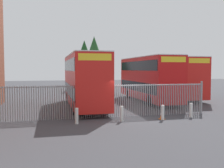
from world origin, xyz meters
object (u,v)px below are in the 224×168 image
double_decker_bus_behind_fence_right (172,76)px  bollard_far_right (191,110)px  traffic_cone_by_gate (162,115)px  bollard_center_front (122,114)px  double_decker_bus_near_gate (84,79)px  bollard_near_right (163,113)px  double_decker_bus_behind_fence_left (148,77)px  bollard_near_left (77,116)px

double_decker_bus_behind_fence_right → bollard_far_right: size_ratio=11.38×
double_decker_bus_behind_fence_right → traffic_cone_by_gate: bearing=-119.4°
bollard_center_front → double_decker_bus_near_gate: bearing=103.5°
bollard_center_front → bollard_near_right: size_ratio=1.00×
bollard_center_front → bollard_far_right: 4.89m
double_decker_bus_near_gate → traffic_cone_by_gate: size_ratio=18.32×
bollard_center_front → bollard_far_right: (4.89, 0.21, 0.00)m
double_decker_bus_behind_fence_right → bollard_center_front: bearing=-128.8°
double_decker_bus_behind_fence_right → double_decker_bus_behind_fence_left: bearing=-148.3°
double_decker_bus_near_gate → double_decker_bus_behind_fence_right: same height
double_decker_bus_near_gate → double_decker_bus_behind_fence_left: 7.19m
double_decker_bus_behind_fence_left → traffic_cone_by_gate: bearing=-105.9°
double_decker_bus_near_gate → traffic_cone_by_gate: 7.86m
bollard_far_right → bollard_near_left: bearing=-177.8°
double_decker_bus_behind_fence_right → traffic_cone_by_gate: 12.99m
double_decker_bus_behind_fence_left → double_decker_bus_near_gate: bearing=-159.2°
bollard_near_right → traffic_cone_by_gate: bollard_near_right is taller
bollard_near_right → bollard_far_right: size_ratio=1.00×
double_decker_bus_near_gate → bollard_near_right: 7.93m
double_decker_bus_behind_fence_left → bollard_far_right: bearing=-92.2°
bollard_far_right → bollard_center_front: bearing=-177.5°
bollard_near_left → double_decker_bus_behind_fence_right: bearing=43.7°
bollard_center_front → bollard_far_right: bearing=2.5°
bollard_near_left → bollard_far_right: size_ratio=1.00×
bollard_near_left → bollard_center_front: same height
bollard_near_left → bollard_near_right: 5.44m
bollard_near_left → bollard_near_right: size_ratio=1.00×
double_decker_bus_behind_fence_left → bollard_near_right: size_ratio=11.38×
double_decker_bus_near_gate → bollard_near_left: size_ratio=11.38×
double_decker_bus_behind_fence_left → double_decker_bus_behind_fence_right: size_ratio=1.00×
bollard_far_right → traffic_cone_by_gate: size_ratio=1.61×
double_decker_bus_behind_fence_left → bollard_far_right: size_ratio=11.38×
double_decker_bus_behind_fence_left → bollard_near_right: (-2.56, -9.02, -1.95)m
double_decker_bus_near_gate → double_decker_bus_behind_fence_left: same height
double_decker_bus_behind_fence_left → bollard_far_right: double_decker_bus_behind_fence_left is taller
bollard_near_right → double_decker_bus_near_gate: bearing=122.8°
double_decker_bus_near_gate → bollard_near_left: double_decker_bus_near_gate is taller
bollard_center_front → bollard_near_right: 2.66m
double_decker_bus_behind_fence_right → bollard_center_front: 14.45m
bollard_near_left → traffic_cone_by_gate: size_ratio=1.61×
double_decker_bus_behind_fence_right → bollard_near_right: size_ratio=11.38×
double_decker_bus_behind_fence_left → bollard_center_front: bearing=-120.5°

